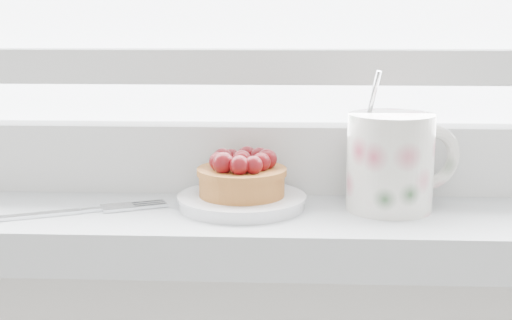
# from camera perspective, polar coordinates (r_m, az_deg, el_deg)

# --- Properties ---
(saucer) EXTENTS (0.12, 0.12, 0.01)m
(saucer) POSITION_cam_1_polar(r_m,az_deg,el_deg) (0.69, -1.13, -3.32)
(saucer) COLOR white
(saucer) RESTS_ON windowsill
(raspberry_tart) EXTENTS (0.09, 0.09, 0.05)m
(raspberry_tart) POSITION_cam_1_polar(r_m,az_deg,el_deg) (0.68, -1.13, -1.21)
(raspberry_tart) COLOR brown
(raspberry_tart) RESTS_ON saucer
(floral_mug) EXTENTS (0.13, 0.11, 0.13)m
(floral_mug) POSITION_cam_1_polar(r_m,az_deg,el_deg) (0.68, 10.91, 0.02)
(floral_mug) COLOR silver
(floral_mug) RESTS_ON windowsill
(fork) EXTENTS (0.19, 0.10, 0.00)m
(fork) POSITION_cam_1_polar(r_m,az_deg,el_deg) (0.69, -15.23, -4.08)
(fork) COLOR silver
(fork) RESTS_ON windowsill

